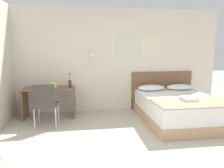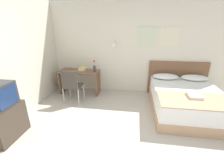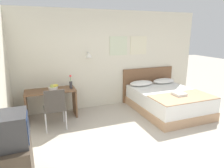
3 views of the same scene
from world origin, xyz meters
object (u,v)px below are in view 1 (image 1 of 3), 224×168
at_px(pillow_right, 180,87).
at_px(flower_vase, 70,82).
at_px(headboard, 161,90).
at_px(bed, 178,109).
at_px(desk_chair, 45,102).
at_px(pillow_left, 151,88).
at_px(throw_blanket, 193,102).
at_px(fruit_bowl, 52,85).
at_px(desk, 49,97).
at_px(folded_towel_near_foot, 189,99).

distance_m(pillow_right, flower_vase, 2.83).
height_order(headboard, pillow_right, headboard).
height_order(bed, desk_chair, desk_chair).
xyz_separation_m(pillow_left, throw_blanket, (0.39, -1.32, -0.06)).
bearing_deg(fruit_bowl, desk_chair, -93.77).
bearing_deg(pillow_left, fruit_bowl, -179.89).
distance_m(headboard, desk, 2.94).
distance_m(headboard, flower_vase, 2.48).
distance_m(pillow_right, throw_blanket, 1.37).
bearing_deg(fruit_bowl, pillow_left, 0.11).
bearing_deg(desk_chair, desk, 92.13).
bearing_deg(desk_chair, headboard, 19.35).
relative_size(pillow_right, throw_blanket, 0.47).
relative_size(desk_chair, flower_vase, 2.71).
relative_size(headboard, fruit_bowl, 6.28).
xyz_separation_m(desk, fruit_bowl, (0.07, 0.05, 0.27)).
xyz_separation_m(desk, desk_chair, (0.03, -0.68, 0.04)).
distance_m(pillow_left, fruit_bowl, 2.46).
bearing_deg(bed, flower_vase, 165.28).
xyz_separation_m(folded_towel_near_foot, fruit_bowl, (-2.84, 1.17, 0.15)).
relative_size(bed, folded_towel_near_foot, 6.51).
height_order(pillow_left, desk_chair, desk_chair).
xyz_separation_m(pillow_right, desk, (-3.31, -0.06, -0.13)).
bearing_deg(bed, fruit_bowl, 165.47).
relative_size(throw_blanket, fruit_bowl, 5.66).
distance_m(pillow_right, folded_towel_near_foot, 1.24).
distance_m(desk_chair, fruit_bowl, 0.77).
xyz_separation_m(throw_blanket, desk_chair, (-2.90, 0.58, -0.04)).
relative_size(desk, fruit_bowl, 4.44).
bearing_deg(desk, folded_towel_near_foot, -21.00).
height_order(headboard, desk, headboard).
xyz_separation_m(folded_towel_near_foot, desk, (-2.92, 1.12, -0.12)).
bearing_deg(fruit_bowl, pillow_right, 0.09).
xyz_separation_m(pillow_right, fruit_bowl, (-3.24, -0.00, 0.13)).
distance_m(throw_blanket, desk, 3.18).
xyz_separation_m(bed, throw_blanket, (0.00, -0.57, 0.30)).
height_order(folded_towel_near_foot, fruit_bowl, fruit_bowl).
bearing_deg(desk, throw_blanket, -23.28).
xyz_separation_m(pillow_right, desk_chair, (-3.29, -0.74, -0.09)).
relative_size(folded_towel_near_foot, fruit_bowl, 1.14).
height_order(headboard, fruit_bowl, headboard).
bearing_deg(desk_chair, pillow_left, 16.45).
distance_m(folded_towel_near_foot, desk, 3.13).
bearing_deg(flower_vase, pillow_right, 2.12).
bearing_deg(flower_vase, throw_blanket, -26.51).
bearing_deg(folded_towel_near_foot, desk_chair, 171.39).
bearing_deg(fruit_bowl, folded_towel_near_foot, -22.44).
distance_m(throw_blanket, desk_chair, 2.96).
distance_m(desk, flower_vase, 0.60).
distance_m(bed, pillow_left, 0.91).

